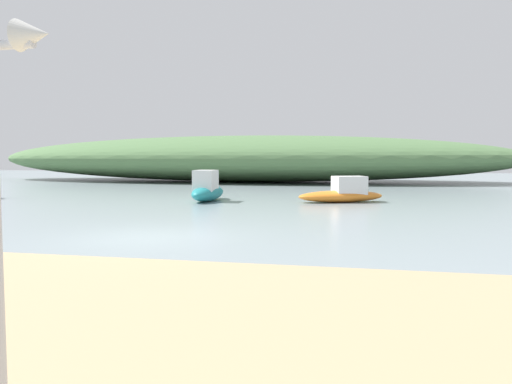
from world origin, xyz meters
TOP-DOWN VIEW (x-y plane):
  - ground_plane at (0.00, 0.00)m, footprint 120.00×120.00m
  - distant_hill at (-4.61, 31.07)m, footprint 47.71×13.39m
  - motorboat_mid_channel at (4.80, 11.85)m, footprint 4.44×2.93m
  - motorboat_far_left at (-1.82, 11.03)m, footprint 1.28×3.74m

SIDE VIEW (x-z plane):
  - ground_plane at x=0.00m, z-range 0.00..0.00m
  - motorboat_mid_channel at x=4.80m, z-range -0.18..1.07m
  - motorboat_far_left at x=-1.82m, z-range -0.21..1.34m
  - distant_hill at x=-4.61m, z-range 0.00..4.09m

